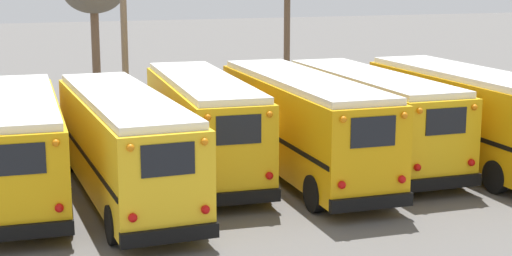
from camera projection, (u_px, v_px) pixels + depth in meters
The scene contains 9 objects.
ground_plane at pixel (256, 177), 25.69m from camera, with size 160.00×160.00×0.00m, color #5B5956.
school_bus_0 at pixel (17, 143), 23.03m from camera, with size 2.90×9.94×3.09m.
school_bus_1 at pixel (124, 142), 23.02m from camera, with size 2.73×10.51×3.15m.
school_bus_2 at pixel (203, 122), 25.85m from camera, with size 2.91×9.67×3.23m.
school_bus_3 at pixel (302, 122), 25.58m from camera, with size 2.64×10.45×3.31m.
school_bus_4 at pixel (370, 114), 27.44m from camera, with size 2.64×9.94×3.15m.
school_bus_5 at pixel (465, 114), 27.12m from camera, with size 2.60×9.73×3.31m.
utility_pole at pixel (124, 34), 33.69m from camera, with size 1.80×0.28×7.57m.
fence_line at pixel (193, 107), 33.00m from camera, with size 22.93×0.06×1.42m.
Camera 1 is at (-8.21, -23.45, 6.72)m, focal length 55.00 mm.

